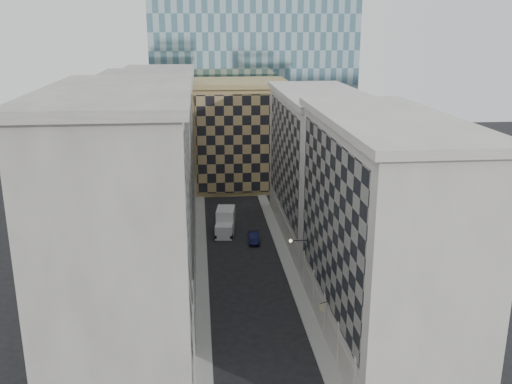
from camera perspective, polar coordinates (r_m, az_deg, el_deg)
sidewalk_west at (r=67.56m, az=-5.45°, el=-8.17°), size 1.50×100.00×0.15m
sidewalk_east at (r=68.35m, az=3.46°, el=-7.83°), size 1.50×100.00×0.15m
bldg_left_a at (r=45.85m, az=-12.70°, el=-4.82°), size 10.80×22.80×23.70m
bldg_left_b at (r=66.86m, az=-10.57°, el=1.60°), size 10.80×22.80×22.70m
bldg_left_c at (r=88.36m, az=-9.47°, el=4.93°), size 10.80×22.80×21.70m
bldg_right_a at (r=52.26m, az=12.41°, el=-3.89°), size 10.80×26.80×20.70m
bldg_right_b at (r=77.37m, az=6.31°, el=2.67°), size 10.80×28.80×19.70m
tan_block at (r=101.35m, az=-1.69°, el=5.81°), size 16.80×14.80×18.80m
church_tower at (r=113.58m, az=-3.35°, el=15.83°), size 7.20×7.20×51.50m
flagpoles_left at (r=42.54m, az=-6.32°, el=-11.92°), size 0.10×6.33×2.33m
bracket_lamp at (r=60.39m, az=3.65°, el=-4.89°), size 1.98×0.36×0.36m
box_truck at (r=79.98m, az=-3.09°, el=-3.08°), size 3.21×6.26×3.28m
dark_car at (r=76.61m, az=-0.23°, el=-4.56°), size 1.63×4.12×1.34m
shop_sign at (r=52.41m, az=6.59°, el=-11.30°), size 0.78×0.69×0.81m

